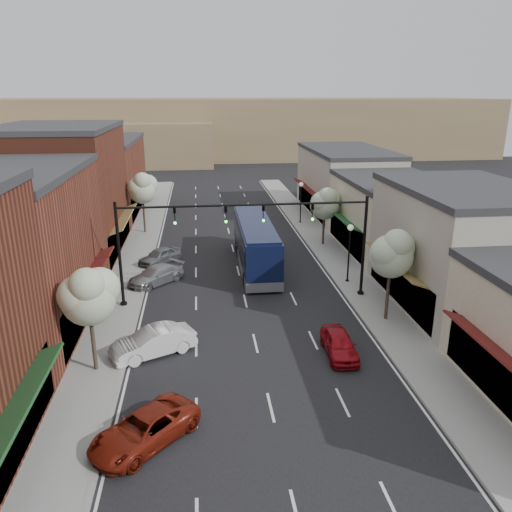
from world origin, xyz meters
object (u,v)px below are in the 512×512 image
object	(u,v)px
tree_left_near	(89,294)
coach_bus	(255,244)
signal_mast_left	(156,238)
tree_left_far	(142,188)
red_hatchback	(339,344)
tree_right_near	(393,252)
parked_car_a	(145,429)
tree_right_far	(325,203)
signal_mast_right	(330,232)
lamp_post_far	(301,196)
parked_car_d	(160,256)
lamp_post_near	(349,244)
parked_car_c	(156,275)
parked_car_b	(153,342)

from	to	relation	value
tree_left_near	coach_bus	size ratio (longest dim) A/B	0.47
signal_mast_left	tree_left_far	world-z (taller)	signal_mast_left
tree_left_near	red_hatchback	distance (m)	13.06
signal_mast_left	tree_right_near	world-z (taller)	signal_mast_left
tree_left_near	parked_car_a	bearing A→B (deg)	-62.91
tree_right_near	parked_car_a	bearing A→B (deg)	-144.64
tree_right_near	parked_car_a	xyz separation A→B (m)	(-13.68, -9.71, -3.80)
tree_right_far	tree_right_near	bearing A→B (deg)	-90.00
tree_right_near	signal_mast_right	bearing A→B (deg)	123.91
tree_right_far	parked_car_a	xyz separation A→B (m)	(-13.68, -25.71, -3.34)
signal_mast_right	tree_right_near	xyz separation A→B (m)	(2.73, -4.05, -0.17)
lamp_post_far	coach_bus	bearing A→B (deg)	-115.72
tree_right_far	parked_car_d	world-z (taller)	tree_right_far
lamp_post_near	parked_car_a	bearing A→B (deg)	-128.92
parked_car_c	parked_car_d	bearing A→B (deg)	135.38
parked_car_c	lamp_post_far	bearing A→B (deg)	94.28
tree_right_far	tree_left_near	distance (m)	25.99
lamp_post_near	red_hatchback	bearing A→B (deg)	-108.82
signal_mast_right	tree_right_near	size ratio (longest dim) A/B	1.38
parked_car_a	parked_car_d	size ratio (longest dim) A/B	1.20
tree_right_far	red_hatchback	bearing A→B (deg)	-101.60
lamp_post_near	lamp_post_far	bearing A→B (deg)	90.00
tree_left_far	parked_car_a	bearing A→B (deg)	-84.74
signal_mast_left	parked_car_c	world-z (taller)	signal_mast_left
tree_left_far	parked_car_d	size ratio (longest dim) A/B	1.58
tree_left_far	parked_car_a	world-z (taller)	tree_left_far
signal_mast_right	coach_bus	distance (m)	8.48
tree_left_near	parked_car_d	world-z (taller)	tree_left_near
tree_left_near	parked_car_c	bearing A→B (deg)	80.30
signal_mast_left	tree_right_far	xyz separation A→B (m)	(13.97, 11.95, -0.63)
tree_right_far	parked_car_c	world-z (taller)	tree_right_far
tree_left_near	parked_car_b	size ratio (longest dim) A/B	1.26
lamp_post_far	red_hatchback	xyz separation A→B (m)	(-3.50, -27.77, -2.36)
signal_mast_right	parked_car_b	distance (m)	13.54
parked_car_a	parked_car_c	size ratio (longest dim) A/B	1.03
tree_right_near	parked_car_c	size ratio (longest dim) A/B	1.31
tree_right_near	lamp_post_far	world-z (taller)	tree_right_near
tree_right_near	parked_car_d	size ratio (longest dim) A/B	1.53
coach_bus	parked_car_b	size ratio (longest dim) A/B	2.69
tree_left_far	tree_right_near	bearing A→B (deg)	-52.96
tree_right_far	lamp_post_far	size ratio (longest dim) A/B	1.22
signal_mast_left	parked_car_c	distance (m)	5.63
signal_mast_left	tree_right_near	size ratio (longest dim) A/B	1.38
tree_right_near	red_hatchback	size ratio (longest dim) A/B	1.57
tree_left_near	tree_right_near	bearing A→B (deg)	13.55
tree_right_near	parked_car_a	size ratio (longest dim) A/B	1.28
tree_right_far	lamp_post_far	xyz separation A→B (m)	(-0.55, 8.06, -0.99)
tree_left_far	red_hatchback	bearing A→B (deg)	-63.97
tree_right_far	parked_car_d	xyz separation A→B (m)	(-14.55, -3.49, -3.33)
signal_mast_right	parked_car_c	world-z (taller)	signal_mast_right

